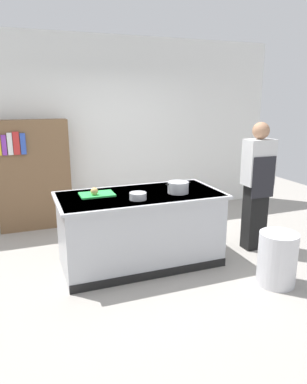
{
  "coord_description": "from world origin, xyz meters",
  "views": [
    {
      "loc": [
        -1.32,
        -3.92,
        2.02
      ],
      "look_at": [
        0.25,
        0.2,
        0.85
      ],
      "focal_mm": 33.45,
      "sensor_mm": 36.0,
      "label": 1
    }
  ],
  "objects_px": {
    "mixing_bowl": "(138,196)",
    "stock_pot": "(178,187)",
    "trash_bin": "(277,259)",
    "person_chef": "(257,184)",
    "bookshelf": "(33,175)",
    "onion": "(94,191)"
  },
  "relations": [
    {
      "from": "mixing_bowl",
      "to": "stock_pot",
      "type": "bearing_deg",
      "value": 10.69
    },
    {
      "from": "trash_bin",
      "to": "person_chef",
      "type": "xyz_separation_m",
      "value": [
        0.36,
        0.92,
        0.61
      ]
    },
    {
      "from": "mixing_bowl",
      "to": "bookshelf",
      "type": "distance_m",
      "value": 2.27
    },
    {
      "from": "stock_pot",
      "to": "person_chef",
      "type": "height_order",
      "value": "person_chef"
    },
    {
      "from": "trash_bin",
      "to": "person_chef",
      "type": "bearing_deg",
      "value": 68.47
    },
    {
      "from": "person_chef",
      "to": "bookshelf",
      "type": "relative_size",
      "value": 1.01
    },
    {
      "from": "onion",
      "to": "stock_pot",
      "type": "distance_m",
      "value": 1.0
    },
    {
      "from": "stock_pot",
      "to": "trash_bin",
      "type": "distance_m",
      "value": 1.38
    },
    {
      "from": "onion",
      "to": "trash_bin",
      "type": "distance_m",
      "value": 2.2
    },
    {
      "from": "onion",
      "to": "mixing_bowl",
      "type": "distance_m",
      "value": 0.53
    },
    {
      "from": "onion",
      "to": "person_chef",
      "type": "xyz_separation_m",
      "value": [
        2.14,
        -0.18,
        -0.05
      ]
    },
    {
      "from": "stock_pot",
      "to": "mixing_bowl",
      "type": "xyz_separation_m",
      "value": [
        -0.55,
        -0.1,
        -0.03
      ]
    },
    {
      "from": "trash_bin",
      "to": "mixing_bowl",
      "type": "bearing_deg",
      "value": 149.02
    },
    {
      "from": "trash_bin",
      "to": "onion",
      "type": "bearing_deg",
      "value": 148.16
    },
    {
      "from": "stock_pot",
      "to": "person_chef",
      "type": "xyz_separation_m",
      "value": [
        1.16,
        0.01,
        -0.05
      ]
    },
    {
      "from": "person_chef",
      "to": "bookshelf",
      "type": "bearing_deg",
      "value": 50.07
    },
    {
      "from": "stock_pot",
      "to": "bookshelf",
      "type": "relative_size",
      "value": 0.19
    },
    {
      "from": "stock_pot",
      "to": "trash_bin",
      "type": "relative_size",
      "value": 0.53
    },
    {
      "from": "mixing_bowl",
      "to": "person_chef",
      "type": "xyz_separation_m",
      "value": [
        1.71,
        0.12,
        -0.03
      ]
    },
    {
      "from": "mixing_bowl",
      "to": "person_chef",
      "type": "bearing_deg",
      "value": 3.93
    },
    {
      "from": "bookshelf",
      "to": "stock_pot",
      "type": "bearing_deg",
      "value": -50.57
    },
    {
      "from": "onion",
      "to": "bookshelf",
      "type": "xyz_separation_m",
      "value": [
        -0.6,
        1.72,
        -0.11
      ]
    }
  ]
}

